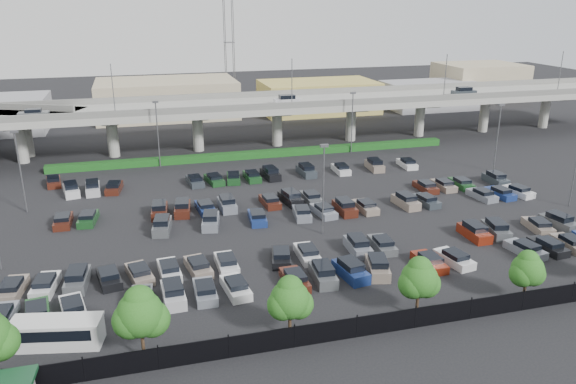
{
  "coord_description": "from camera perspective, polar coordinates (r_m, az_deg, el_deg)",
  "views": [
    {
      "loc": [
        -19.1,
        -62.79,
        24.97
      ],
      "look_at": [
        -1.46,
        1.22,
        2.0
      ],
      "focal_mm": 35.0,
      "sensor_mm": 36.0,
      "label": 1
    }
  ],
  "objects": [
    {
      "name": "comm_tower",
      "position": [
        139.04,
        -6.02,
        15.13
      ],
      "size": [
        2.4,
        2.4,
        30.0
      ],
      "color": "#535458",
      "rests_on": "ground"
    },
    {
      "name": "parked_cars",
      "position": [
        65.13,
        1.35,
        -2.88
      ],
      "size": [
        63.01,
        41.66,
        1.67
      ],
      "color": "slate",
      "rests_on": "ground"
    },
    {
      "name": "fence",
      "position": [
        46.39,
        11.62,
        -12.61
      ],
      "size": [
        70.0,
        0.1,
        2.0
      ],
      "color": "black",
      "rests_on": "ground"
    },
    {
      "name": "shuttle_bus",
      "position": [
        46.98,
        -22.43,
        -12.96
      ],
      "size": [
        7.04,
        3.62,
        2.16
      ],
      "color": "silver",
      "rests_on": "ground"
    },
    {
      "name": "light_poles",
      "position": [
        69.08,
        -2.31,
        3.34
      ],
      "size": [
        66.9,
        48.38,
        10.3
      ],
      "color": "#535458",
      "rests_on": "ground"
    },
    {
      "name": "ground",
      "position": [
        70.22,
        1.41,
        -1.75
      ],
      "size": [
        280.0,
        280.0,
        0.0
      ],
      "primitive_type": "plane",
      "color": "black"
    },
    {
      "name": "hedge",
      "position": [
        93.1,
        -3.03,
        3.85
      ],
      "size": [
        66.0,
        1.6,
        1.1
      ],
      "primitive_type": "cube",
      "color": "#123F14",
      "rests_on": "ground"
    },
    {
      "name": "tree_row",
      "position": [
        46.55,
        11.86,
        -8.8
      ],
      "size": [
        65.07,
        3.66,
        5.94
      ],
      "color": "#332316",
      "rests_on": "ground"
    },
    {
      "name": "overpass",
      "position": [
        98.29,
        -4.08,
        8.49
      ],
      "size": [
        150.0,
        13.0,
        15.8
      ],
      "color": "gray",
      "rests_on": "ground"
    },
    {
      "name": "distant_buildings",
      "position": [
        130.25,
        -1.23,
        9.7
      ],
      "size": [
        138.0,
        24.0,
        9.0
      ],
      "color": "gray",
      "rests_on": "ground"
    }
  ]
}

